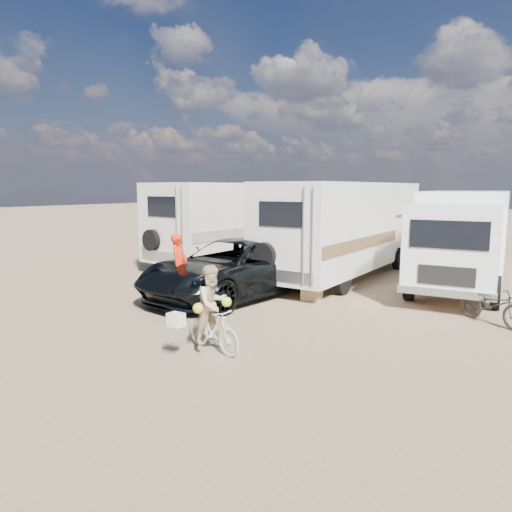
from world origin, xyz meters
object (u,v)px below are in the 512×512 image
Objects in this scene: bike_woman at (213,329)px; crate at (312,293)px; rider_woman at (213,313)px; bike_man at (180,285)px; rv_left at (235,224)px; rider_man at (179,272)px; dark_suv at (234,268)px; cooler at (239,274)px; bike_parked at (493,305)px; box_truck at (461,242)px; rv_main at (345,230)px.

bike_woman reaches higher than crate.
bike_man is at bearing 63.94° from rider_woman.
crate is (5.78, -3.85, -1.46)m from rv_left.
dark_suv is at bearing -46.34° from rider_man.
rv_left is 10.70m from rider_woman.
dark_suv reaches higher than crate.
rider_woman is at bearing -54.06° from cooler.
dark_suv is at bearing 130.85° from bike_parked.
dark_suv is (-5.14, -4.57, -0.69)m from box_truck.
box_truck is 4.38× the size of bike_woman.
box_truck is at bearing 50.26° from crate.
rv_main is 4.49× the size of bike_man.
bike_woman is 0.97× the size of rider_woman.
rider_woman is (3.20, -2.32, 0.24)m from bike_man.
dark_suv is 4.05× the size of bike_woman.
rv_left is 1.30× the size of dark_suv.
bike_parked is at bearing -72.91° from box_truck.
rv_main reaches higher than cooler.
rider_man is 0.99× the size of bike_parked.
rider_man is (-3.20, 2.32, 0.43)m from bike_woman.
rv_left is 5.11× the size of rider_woman.
cooler is at bearing -134.74° from rv_main.
bike_man is 1.33× the size of bike_woman.
rv_left is 13.63× the size of cooler.
bike_man is at bearing -77.15° from cooler.
box_truck is at bearing 54.14° from bike_parked.
dark_suv is 3.40× the size of bike_parked.
rv_left reaches higher than dark_suv.
rv_left reaches higher than bike_parked.
rider_woman is at bearing -149.76° from bike_man.
rider_woman is 4.84m from crate.
cooler is 3.52m from crate.
bike_parked is 3.09× the size of cooler.
bike_woman is at bearing -114.15° from box_truck.
rider_man is at bearing 63.94° from bike_woman.
bike_man reaches higher than cooler.
crate is at bearing -14.34° from cooler.
bike_man is (3.05, -6.31, -1.15)m from rv_left.
bike_man is at bearing 66.25° from rider_man.
rider_woman is at bearing -83.25° from rv_main.
dark_suv reaches higher than rider_woman.
rv_main reaches higher than rider_woman.
bike_man is at bearing 141.35° from bike_parked.
rv_left is 7.05m from rider_man.
box_truck is at bearing -2.85° from rv_main.
bike_parked is (6.62, 1.28, -0.37)m from dark_suv.
bike_woman is (-2.60, -8.47, -1.07)m from box_truck.
rv_left is 8.85m from box_truck.
cooler is at bearing 43.37° from bike_woman.
box_truck is 4.97m from crate.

